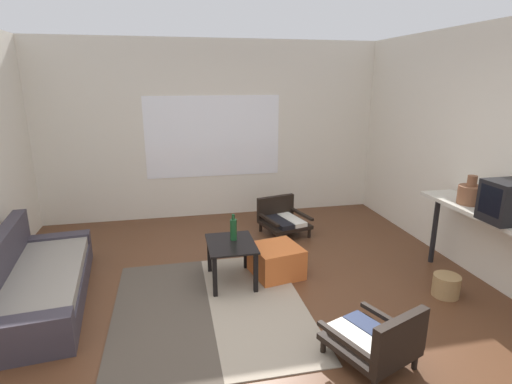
{
  "coord_description": "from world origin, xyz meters",
  "views": [
    {
      "loc": [
        -0.65,
        -3.18,
        2.12
      ],
      "look_at": [
        0.24,
        0.96,
        0.92
      ],
      "focal_mm": 28.1,
      "sensor_mm": 36.0,
      "label": 1
    }
  ],
  "objects": [
    {
      "name": "ground_plane",
      "position": [
        0.0,
        0.0,
        0.0
      ],
      "size": [
        7.8,
        7.8,
        0.0
      ],
      "primitive_type": "plane",
      "color": "#56331E"
    },
    {
      "name": "far_wall_with_window",
      "position": [
        0.0,
        3.06,
        1.35
      ],
      "size": [
        5.6,
        0.13,
        2.7
      ],
      "color": "silver",
      "rests_on": "ground"
    },
    {
      "name": "side_wall_right",
      "position": [
        2.66,
        0.3,
        1.35
      ],
      "size": [
        0.12,
        6.6,
        2.7
      ],
      "primitive_type": "cube",
      "color": "silver",
      "rests_on": "ground"
    },
    {
      "name": "area_rug",
      "position": [
        -0.37,
        0.23,
        0.01
      ],
      "size": [
        1.81,
        2.07,
        0.01
      ],
      "color": "#4C4238",
      "rests_on": "ground"
    },
    {
      "name": "couch",
      "position": [
        -2.03,
        0.69,
        0.21
      ],
      "size": [
        0.98,
        2.05,
        0.68
      ],
      "color": "#38333D",
      "rests_on": "ground"
    },
    {
      "name": "coffee_table",
      "position": [
        -0.09,
        0.71,
        0.36
      ],
      "size": [
        0.5,
        0.63,
        0.45
      ],
      "color": "black",
      "rests_on": "ground"
    },
    {
      "name": "armchair_by_window",
      "position": [
        0.83,
        1.98,
        0.22
      ],
      "size": [
        0.71,
        0.72,
        0.49
      ],
      "color": "black",
      "rests_on": "ground"
    },
    {
      "name": "armchair_striped_foreground",
      "position": [
        0.79,
        -0.83,
        0.23
      ],
      "size": [
        0.72,
        0.76,
        0.52
      ],
      "color": "black",
      "rests_on": "ground"
    },
    {
      "name": "ottoman_orange",
      "position": [
        0.43,
        0.77,
        0.17
      ],
      "size": [
        0.6,
        0.6,
        0.34
      ],
      "primitive_type": "cube",
      "rotation": [
        0.0,
        0.0,
        0.2
      ],
      "color": "#D1662D",
      "rests_on": "ground"
    },
    {
      "name": "console_shelf",
      "position": [
        2.33,
        -0.08,
        0.78
      ],
      "size": [
        0.4,
        1.69,
        0.88
      ],
      "color": "beige",
      "rests_on": "ground"
    },
    {
      "name": "clay_vase",
      "position": [
        2.33,
        0.23,
        0.98
      ],
      "size": [
        0.24,
        0.24,
        0.3
      ],
      "color": "brown",
      "rests_on": "console_shelf"
    },
    {
      "name": "glass_bottle",
      "position": [
        -0.05,
        0.79,
        0.57
      ],
      "size": [
        0.07,
        0.07,
        0.29
      ],
      "color": "#194723",
      "rests_on": "coffee_table"
    },
    {
      "name": "wicker_basket",
      "position": [
        1.99,
        -0.03,
        0.11
      ],
      "size": [
        0.26,
        0.26,
        0.22
      ],
      "primitive_type": "cylinder",
      "color": "#9E7A4C",
      "rests_on": "ground"
    }
  ]
}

